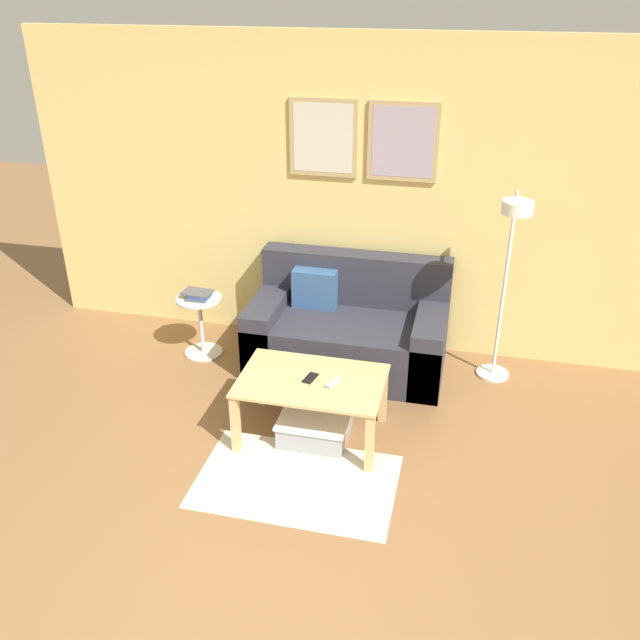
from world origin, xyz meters
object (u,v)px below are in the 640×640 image
floor_lamp (509,259)px  side_table (201,320)px  book_stack (198,295)px  storage_bin (315,426)px  cell_phone (310,378)px  coffee_table (312,389)px  couch (348,331)px  remote_control (333,382)px

floor_lamp → side_table: 2.54m
book_stack → storage_bin: bearing=-37.1°
side_table → cell_phone: (1.18, -0.90, 0.15)m
coffee_table → cell_phone: 0.08m
couch → storage_bin: couch is taller
floor_lamp → remote_control: floor_lamp is taller
storage_bin → side_table: size_ratio=0.92×
couch → cell_phone: couch is taller
coffee_table → remote_control: bearing=-5.4°
coffee_table → storage_bin: size_ratio=2.05×
floor_lamp → cell_phone: bearing=-143.1°
floor_lamp → cell_phone: floor_lamp is taller
couch → floor_lamp: size_ratio=1.01×
floor_lamp → book_stack: (-2.42, -0.05, -0.53)m
remote_control → couch: bearing=116.4°
cell_phone → book_stack: bearing=154.8°
cell_phone → floor_lamp: bearing=48.8°
remote_control → side_table: bearing=166.3°
couch → remote_control: couch is taller
storage_bin → remote_control: 0.39m
side_table → cell_phone: bearing=-37.3°
book_stack → coffee_table: bearing=-37.2°
storage_bin → book_stack: (-1.21, 0.92, 0.46)m
couch → cell_phone: (-0.06, -1.02, 0.16)m
coffee_table → side_table: side_table is taller
coffee_table → book_stack: book_stack is taller
cell_phone → couch: bearing=98.4°
storage_bin → remote_control: size_ratio=3.21×
remote_control → cell_phone: (-0.16, 0.03, -0.01)m
storage_bin → cell_phone: (-0.04, 0.03, 0.37)m
storage_bin → couch: bearing=88.8°
couch → book_stack: bearing=-174.1°
storage_bin → book_stack: size_ratio=1.90×
storage_bin → floor_lamp: size_ratio=0.31×
side_table → book_stack: book_stack is taller
couch → floor_lamp: (1.18, -0.08, 0.78)m
floor_lamp → book_stack: bearing=-178.9°
remote_control → cell_phone: size_ratio=1.07×
book_stack → remote_control: size_ratio=1.69×
cell_phone → storage_bin: bearing=-24.8°
floor_lamp → side_table: size_ratio=2.95×
floor_lamp → book_stack: 2.48m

